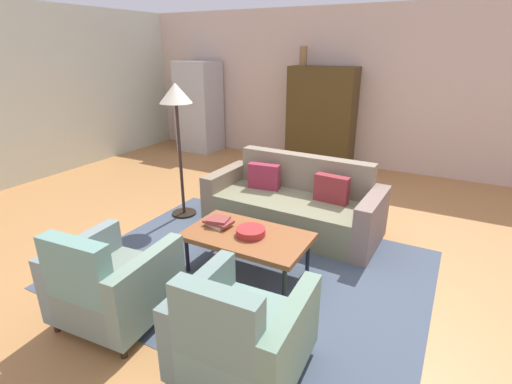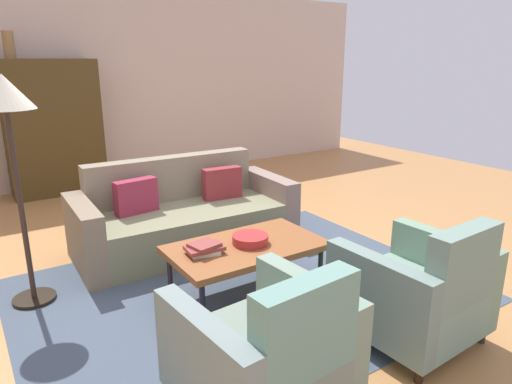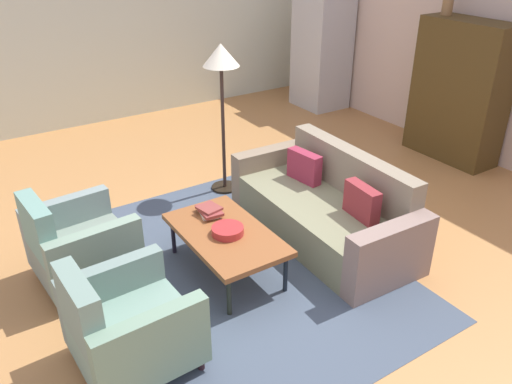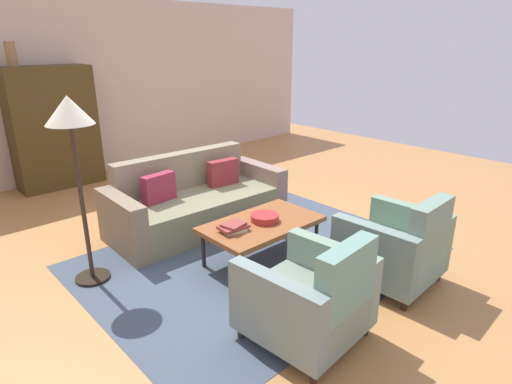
# 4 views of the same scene
# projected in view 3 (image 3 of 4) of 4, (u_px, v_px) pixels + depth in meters

# --- Properties ---
(ground_plane) EXTENTS (11.41, 11.41, 0.00)m
(ground_plane) POSITION_uv_depth(u_px,v_px,m) (283.00, 260.00, 4.93)
(ground_plane) COLOR #B57B45
(wall_left) EXTENTS (0.12, 7.37, 2.80)m
(wall_left) POSITION_uv_depth(u_px,v_px,m) (102.00, 30.00, 7.81)
(wall_left) COLOR silver
(wall_left) RESTS_ON ground
(area_rug) EXTENTS (3.40, 2.60, 0.01)m
(area_rug) POSITION_uv_depth(u_px,v_px,m) (231.00, 268.00, 4.80)
(area_rug) COLOR #434F60
(area_rug) RESTS_ON ground
(couch) EXTENTS (2.13, 0.97, 0.86)m
(couch) POSITION_uv_depth(u_px,v_px,m) (328.00, 209.00, 5.21)
(couch) COLOR #79795A
(couch) RESTS_ON ground
(coffee_table) EXTENTS (1.20, 0.70, 0.42)m
(coffee_table) POSITION_uv_depth(u_px,v_px,m) (226.00, 235.00, 4.60)
(coffee_table) COLOR black
(coffee_table) RESTS_ON ground
(armchair_left) EXTENTS (0.86, 0.86, 0.88)m
(armchair_left) POSITION_uv_depth(u_px,v_px,m) (76.00, 248.00, 4.50)
(armchair_left) COLOR #312722
(armchair_left) RESTS_ON ground
(armchair_right) EXTENTS (0.83, 0.83, 0.88)m
(armchair_right) POSITION_uv_depth(u_px,v_px,m) (124.00, 328.00, 3.61)
(armchair_right) COLOR #2E1A1E
(armchair_right) RESTS_ON ground
(fruit_bowl) EXTENTS (0.29, 0.29, 0.07)m
(fruit_bowl) POSITION_uv_depth(u_px,v_px,m) (228.00, 230.00, 4.54)
(fruit_bowl) COLOR #AC2A2A
(fruit_bowl) RESTS_ON coffee_table
(book_stack) EXTENTS (0.29, 0.22, 0.08)m
(book_stack) POSITION_uv_depth(u_px,v_px,m) (209.00, 211.00, 4.84)
(book_stack) COLOR beige
(book_stack) RESTS_ON coffee_table
(cabinet) EXTENTS (1.20, 0.51, 1.80)m
(cabinet) POSITION_uv_depth(u_px,v_px,m) (460.00, 92.00, 6.69)
(cabinet) COLOR #463416
(cabinet) RESTS_ON ground
(vase_tall) EXTENTS (0.14, 0.14, 0.33)m
(vase_tall) POSITION_uv_depth(u_px,v_px,m) (448.00, 1.00, 6.49)
(vase_tall) COLOR olive
(vase_tall) RESTS_ON cabinet
(refrigerator) EXTENTS (0.80, 0.73, 1.85)m
(refrigerator) POSITION_uv_depth(u_px,v_px,m) (322.00, 52.00, 8.63)
(refrigerator) COLOR #B7BABF
(refrigerator) RESTS_ON ground
(floor_lamp) EXTENTS (0.40, 0.40, 1.72)m
(floor_lamp) POSITION_uv_depth(u_px,v_px,m) (221.00, 69.00, 5.57)
(floor_lamp) COLOR black
(floor_lamp) RESTS_ON ground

